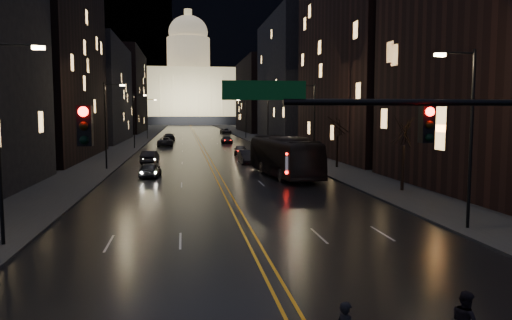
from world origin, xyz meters
name	(u,v)px	position (x,y,z in m)	size (l,w,h in m)	color
road	(194,133)	(0.00, 130.00, 0.01)	(20.00, 320.00, 0.02)	black
sidewalk_left	(144,133)	(-14.00, 130.00, 0.08)	(8.00, 320.00, 0.16)	black
sidewalk_right	(243,133)	(14.00, 130.00, 0.08)	(8.00, 320.00, 0.16)	black
center_line	(194,133)	(0.00, 130.00, 0.03)	(0.62, 320.00, 0.01)	orange
building_left_mid	(38,48)	(-21.00, 54.00, 14.00)	(12.00, 30.00, 28.00)	black
building_left_far	(93,92)	(-21.00, 92.00, 10.00)	(12.00, 34.00, 20.00)	black
building_left_dist	(122,92)	(-21.00, 140.00, 12.00)	(12.00, 40.00, 24.00)	black
building_right_tall	(371,11)	(21.00, 50.00, 19.00)	(12.00, 30.00, 38.00)	black
building_right_mid	(297,79)	(21.00, 92.00, 13.00)	(12.00, 34.00, 26.00)	black
building_right_dist	(262,96)	(21.00, 140.00, 11.00)	(12.00, 40.00, 22.00)	black
mountain_ridge	(238,36)	(40.00, 380.00, 65.00)	(520.00, 60.00, 130.00)	black
capitol	(189,91)	(0.00, 250.00, 17.15)	(90.00, 50.00, 58.50)	black
traffic_signal	(506,142)	(5.91, 0.00, 5.10)	(17.29, 0.45, 7.00)	black
streetlamp_right_near	(468,130)	(10.81, 10.00, 5.08)	(2.13, 0.25, 9.00)	black
streetlamp_left_near	(3,132)	(-10.81, 10.00, 5.08)	(2.13, 0.25, 9.00)	black
streetlamp_right_mid	(312,120)	(10.81, 40.00, 5.08)	(2.13, 0.25, 9.00)	black
streetlamp_left_mid	(107,121)	(-10.81, 40.00, 5.08)	(2.13, 0.25, 9.00)	black
streetlamp_right_far	(267,118)	(10.81, 70.00, 5.08)	(2.13, 0.25, 9.00)	black
streetlamp_left_far	(135,118)	(-10.81, 70.00, 5.08)	(2.13, 0.25, 9.00)	black
streetlamp_right_dist	(245,116)	(10.81, 100.00, 5.08)	(2.13, 0.25, 9.00)	black
streetlamp_left_dist	(148,116)	(-10.81, 100.00, 5.08)	(2.13, 0.25, 9.00)	black
tree_right_mid	(404,132)	(13.00, 22.00, 4.53)	(2.40, 2.40, 6.65)	black
tree_right_far	(337,126)	(13.00, 38.00, 4.53)	(2.40, 2.40, 6.65)	black
bus	(284,157)	(6.12, 32.36, 1.86)	(3.12, 13.32, 3.71)	black
oncoming_car_a	(150,170)	(-6.15, 33.32, 0.71)	(1.67, 4.15, 1.41)	black
oncoming_car_b	(150,157)	(-6.98, 45.99, 0.77)	(1.62, 4.65, 1.53)	black
oncoming_car_c	(165,142)	(-6.30, 76.05, 0.81)	(2.69, 5.83, 1.62)	black
oncoming_car_d	(169,137)	(-6.13, 93.28, 0.80)	(2.25, 5.54, 1.61)	black
receding_car_a	(247,157)	(4.18, 44.38, 0.79)	(1.67, 4.79, 1.58)	black
receding_car_b	(240,150)	(4.74, 56.32, 0.71)	(1.68, 4.18, 1.42)	black
receding_car_c	(227,140)	(5.05, 81.85, 0.72)	(2.01, 4.96, 1.44)	black
receding_car_d	(226,131)	(8.50, 124.99, 0.77)	(2.55, 5.53, 1.54)	black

